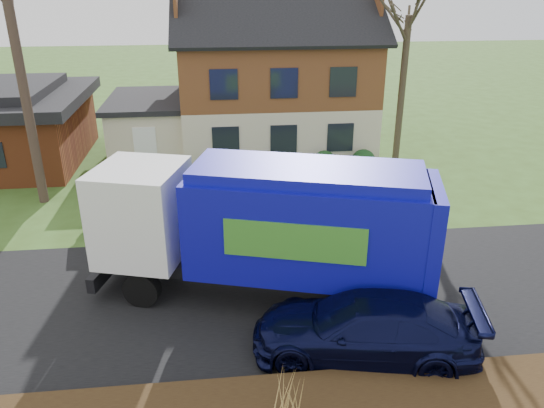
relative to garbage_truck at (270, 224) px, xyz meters
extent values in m
plane|color=#36521B|center=(-0.26, 0.06, -2.25)|extent=(120.00, 120.00, 0.00)
cube|color=black|center=(-0.26, 0.06, -2.24)|extent=(80.00, 7.00, 0.02)
cube|color=beige|center=(1.74, 14.06, -0.90)|extent=(9.00, 7.50, 2.70)
cube|color=brown|center=(1.74, 14.06, 1.85)|extent=(9.00, 7.50, 2.80)
cube|color=beige|center=(-4.46, 13.56, -0.95)|extent=(3.50, 5.50, 2.60)
cube|color=black|center=(-4.46, 13.56, 0.47)|extent=(3.90, 5.90, 0.24)
cylinder|color=black|center=(-3.48, -0.03, -1.75)|extent=(1.06, 0.61, 1.00)
cylinder|color=black|center=(-2.90, 1.91, -1.75)|extent=(1.06, 0.61, 1.00)
cylinder|color=black|center=(1.79, -1.58, -1.75)|extent=(1.06, 0.61, 1.00)
cylinder|color=black|center=(2.36, 0.36, -1.75)|extent=(1.06, 0.61, 1.00)
cylinder|color=black|center=(2.99, -1.93, -1.75)|extent=(1.06, 0.61, 1.00)
cylinder|color=black|center=(3.57, 0.01, -1.75)|extent=(1.06, 0.61, 1.00)
cube|color=black|center=(0.04, -0.01, -1.43)|extent=(8.27, 3.45, 0.34)
cube|color=white|center=(-3.42, 1.01, 0.06)|extent=(2.81, 2.94, 2.60)
cube|color=black|center=(-4.44, 1.30, 0.21)|extent=(0.67, 2.06, 0.87)
cube|color=black|center=(-4.53, 1.33, -1.72)|extent=(0.91, 2.38, 0.43)
cube|color=#0D0C99|center=(0.92, -0.27, 0.06)|extent=(6.50, 4.02, 2.60)
cube|color=#0D0C99|center=(0.92, -0.27, 1.51)|extent=(6.14, 3.66, 0.29)
cube|color=#0D0C99|center=(3.93, -1.15, -0.03)|extent=(1.02, 2.45, 2.79)
cube|color=#3A812A|center=(0.44, -1.40, 0.16)|extent=(3.34, 1.02, 0.96)
cube|color=#3A812A|center=(1.13, 0.94, 0.16)|extent=(3.34, 1.02, 0.96)
imported|color=#ACAFB4|center=(-3.79, 5.04, -1.56)|extent=(4.41, 2.26, 1.39)
imported|color=black|center=(1.92, -2.70, -1.49)|extent=(5.54, 3.14, 1.51)
cylinder|color=#402F26|center=(-8.21, 7.77, 2.07)|extent=(0.36, 0.36, 8.64)
cylinder|color=#403626|center=(7.17, 10.68, 1.11)|extent=(0.31, 0.31, 6.72)
cylinder|color=#3B2C23|center=(4.72, 20.59, 2.48)|extent=(0.36, 0.36, 9.45)
cone|color=tan|center=(-0.15, -4.81, -1.41)|extent=(0.05, 0.05, 1.09)
cone|color=tan|center=(-0.32, -4.81, -1.41)|extent=(0.05, 0.05, 1.09)
cone|color=tan|center=(0.03, -4.81, -1.41)|extent=(0.05, 0.05, 1.09)
cone|color=tan|center=(-0.15, -4.67, -1.41)|extent=(0.05, 0.05, 1.09)
cone|color=tan|center=(-0.15, -4.95, -1.41)|extent=(0.05, 0.05, 1.09)
camera|label=1|loc=(-1.34, -12.54, 6.02)|focal=35.00mm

